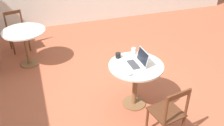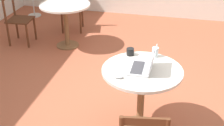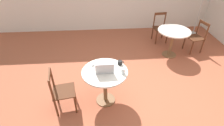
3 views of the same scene
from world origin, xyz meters
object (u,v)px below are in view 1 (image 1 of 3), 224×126
Objects in this scene: cafe_table_mid at (25,37)px; chair_near_left at (168,114)px; mug at (118,55)px; laptop at (137,62)px; drinking_glass at (134,51)px; chair_mid_right at (17,31)px; cafe_table_near at (136,73)px; mouse at (129,74)px.

cafe_table_mid is 3.11m from chair_near_left.
chair_near_left is 1.17m from mug.
laptop is 2.99× the size of drinking_glass.
chair_mid_right is at bearing 12.45° from cafe_table_mid.
cafe_table_mid is at bearing 39.97° from cafe_table_near.
mug is at bearing 31.53° from cafe_table_near.
mouse is 0.51m from mug.
mouse is at bearing 151.56° from drinking_glass.
mouse is at bearing -151.72° from chair_mid_right.
mug reaches higher than cafe_table_mid.
cafe_table_near is 2.55× the size of laptop.
chair_near_left reaches higher than cafe_table_near.
drinking_glass is at bearing 2.18° from chair_near_left.
mouse is at bearing 29.93° from chair_near_left.
cafe_table_near and cafe_table_mid have the same top height.
cafe_table_near is 8.19× the size of mouse.
drinking_glass is at bearing -141.70° from chair_mid_right.
mug is (1.08, 0.31, 0.35)m from chair_near_left.
drinking_glass is (0.02, -0.27, 0.01)m from mug.
cafe_table_mid is at bearing 32.48° from chair_near_left.
cafe_table_near is at bearing -146.59° from chair_mid_right.
drinking_glass is (-1.52, -1.63, 0.20)m from cafe_table_mid.
laptop is at bearing 166.47° from drinking_glass.
mug is at bearing 94.60° from drinking_glass.
chair_mid_right is at bearing 28.28° from mouse.
cafe_table_near is at bearing 164.10° from drinking_glass.
mug is at bearing -138.63° from cafe_table_mid.
mouse is (-2.80, -1.50, 0.33)m from chair_mid_right.
chair_mid_right is at bearing 38.30° from drinking_glass.
mouse is at bearing -146.83° from cafe_table_mid.
drinking_glass is at bearing -85.40° from mug.
laptop is 0.32m from drinking_glass.
laptop is at bearing -44.63° from mouse.
chair_mid_right is 2.67× the size of laptop.
mug is (0.29, 0.18, 0.18)m from cafe_table_near.
mouse reaches higher than cafe_table_near.
cafe_table_near is 0.39m from mug.
drinking_glass is (-2.27, -1.79, 0.37)m from chair_mid_right.
cafe_table_near is 0.33m from mouse.
laptop reaches higher than chair_mid_right.
drinking_glass is at bearing -15.90° from cafe_table_near.
mug is (-1.54, -1.36, 0.18)m from cafe_table_mid.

